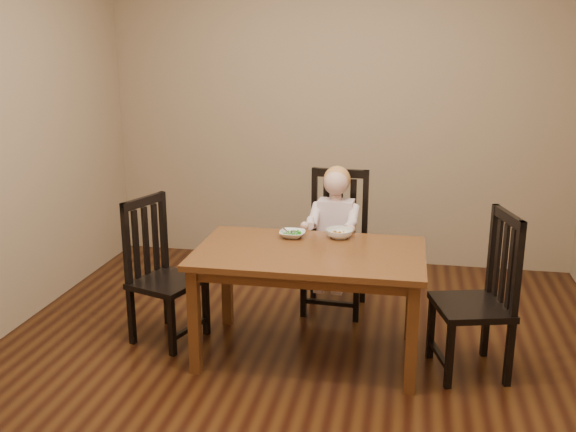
% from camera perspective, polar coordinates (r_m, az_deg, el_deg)
% --- Properties ---
extents(room, '(4.01, 4.01, 2.71)m').
position_cam_1_polar(room, '(3.60, 1.00, 6.32)').
color(room, '#3D210D').
rests_on(room, ground).
extents(dining_table, '(1.38, 0.84, 0.69)m').
position_cam_1_polar(dining_table, '(3.91, 1.92, -4.18)').
color(dining_table, '#4C3011').
rests_on(dining_table, room).
extents(chair_child, '(0.46, 0.44, 1.02)m').
position_cam_1_polar(chair_child, '(4.67, 4.29, -2.49)').
color(chair_child, black).
rests_on(chair_child, room).
extents(chair_left, '(0.50, 0.51, 0.95)m').
position_cam_1_polar(chair_left, '(4.26, -11.17, -5.00)').
color(chair_left, black).
rests_on(chair_left, room).
extents(chair_right, '(0.50, 0.51, 0.98)m').
position_cam_1_polar(chair_right, '(3.92, 16.72, -6.96)').
color(chair_right, black).
rests_on(chair_right, room).
extents(toddler, '(0.35, 0.43, 0.57)m').
position_cam_1_polar(toddler, '(4.58, 4.22, -0.91)').
color(toddler, silver).
rests_on(toddler, chair_child).
extents(bowl_peas, '(0.17, 0.17, 0.04)m').
position_cam_1_polar(bowl_peas, '(4.13, 0.39, -1.63)').
color(bowl_peas, silver).
rests_on(bowl_peas, dining_table).
extents(bowl_veg, '(0.20, 0.20, 0.05)m').
position_cam_1_polar(bowl_veg, '(4.13, 4.58, -1.56)').
color(bowl_veg, silver).
rests_on(bowl_veg, dining_table).
extents(fork, '(0.11, 0.10, 0.05)m').
position_cam_1_polar(fork, '(4.11, -0.21, -1.36)').
color(fork, silver).
rests_on(fork, bowl_peas).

